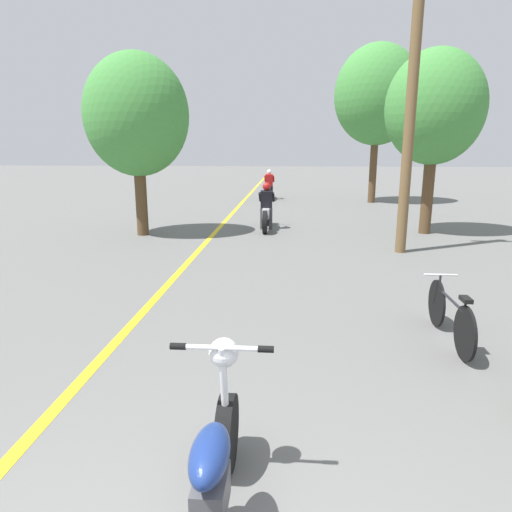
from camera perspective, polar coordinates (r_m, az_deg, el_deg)
name	(u,v)px	position (r m, az deg, el deg)	size (l,w,h in m)	color
lane_stripe_center	(222,225)	(14.73, -4.28, 3.93)	(0.14, 48.00, 0.01)	yellow
utility_pole	(411,103)	(11.15, 18.82, 17.61)	(1.10, 0.24, 6.56)	brown
roadside_tree_right_near	(435,108)	(13.95, 21.46, 16.80)	(2.69, 2.42, 5.03)	#513A23
roadside_tree_right_far	(377,95)	(21.40, 14.93, 18.84)	(3.68, 3.31, 6.74)	#513A23
roadside_tree_left	(136,116)	(13.19, -14.72, 16.58)	(2.82, 2.54, 4.89)	#513A23
motorcycle_foreground	(212,475)	(3.16, -5.49, -25.55)	(0.72, 1.99, 1.10)	black
motorcycle_rider_lead	(266,212)	(13.84, 1.31, 5.58)	(0.50, 2.18, 1.41)	black
motorcycle_rider_far	(269,188)	(21.99, 1.66, 8.47)	(0.50, 2.14, 1.41)	black
bicycle_parked	(450,315)	(6.32, 23.08, -6.81)	(0.44, 1.71, 0.76)	black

